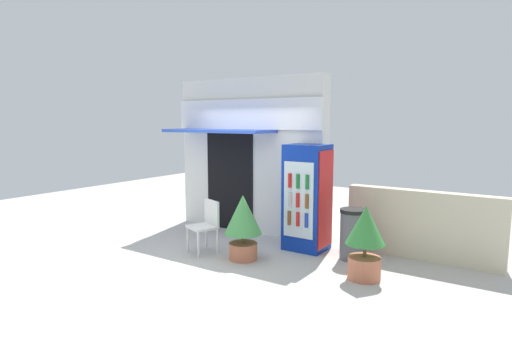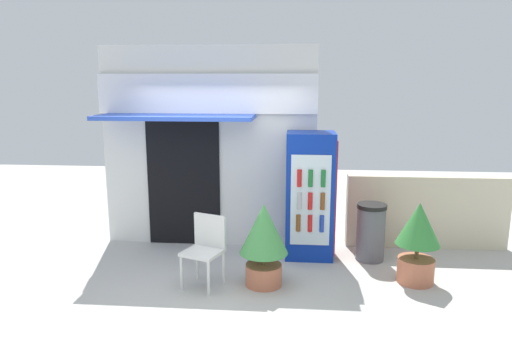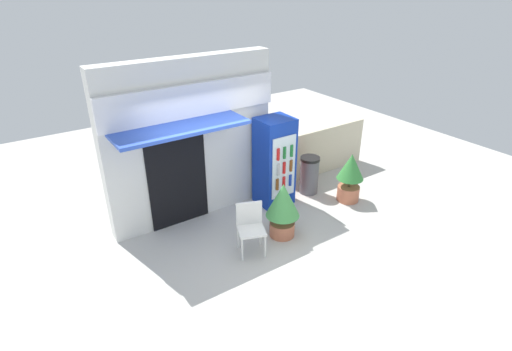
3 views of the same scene
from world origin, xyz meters
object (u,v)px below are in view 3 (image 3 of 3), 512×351
(drink_cooler, at_px, (275,162))
(trash_bin, at_px, (309,175))
(plastic_chair, at_px, (250,224))
(potted_plant_curbside, at_px, (350,174))
(potted_plant_near_shop, at_px, (283,206))

(drink_cooler, distance_m, trash_bin, 1.01)
(drink_cooler, xyz_separation_m, trash_bin, (0.87, -0.09, -0.50))
(plastic_chair, distance_m, trash_bin, 2.44)
(drink_cooler, xyz_separation_m, potted_plant_curbside, (1.34, -0.83, -0.32))
(drink_cooler, distance_m, potted_plant_near_shop, 1.27)
(drink_cooler, distance_m, potted_plant_curbside, 1.61)
(potted_plant_near_shop, relative_size, trash_bin, 1.28)
(plastic_chair, height_order, potted_plant_curbside, potted_plant_curbside)
(plastic_chair, height_order, trash_bin, plastic_chair)
(plastic_chair, distance_m, potted_plant_curbside, 2.69)
(potted_plant_near_shop, bearing_deg, trash_bin, 33.60)
(plastic_chair, xyz_separation_m, potted_plant_near_shop, (0.73, 0.05, 0.10))
(trash_bin, bearing_deg, potted_plant_near_shop, -146.40)
(drink_cooler, height_order, trash_bin, drink_cooler)
(trash_bin, bearing_deg, plastic_chair, -154.89)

